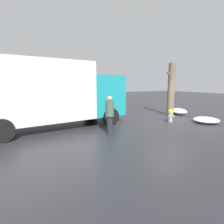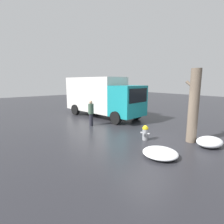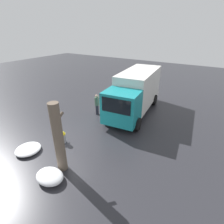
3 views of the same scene
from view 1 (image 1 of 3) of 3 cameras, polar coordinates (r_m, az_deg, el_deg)
ground_plane at (r=10.50m, az=18.43°, el=-3.09°), size 60.00×60.00×0.00m
fire_hydrant at (r=10.42m, az=18.55°, el=-1.04°), size 0.48×0.39×0.75m
tree_trunk at (r=12.47m, az=18.75°, el=6.95°), size 0.71×0.47×3.49m
delivery_truck at (r=8.89m, az=-19.69°, el=5.97°), size 7.39×3.19×3.20m
pedestrian at (r=7.41m, az=-0.76°, el=-0.54°), size 0.36×0.36×1.66m
snow_pile_by_hydrant at (r=13.26m, az=20.72°, el=0.25°), size 1.03×1.36×0.42m
snow_pile_curbside at (r=11.11m, az=28.38°, el=-2.29°), size 1.38×1.32×0.30m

